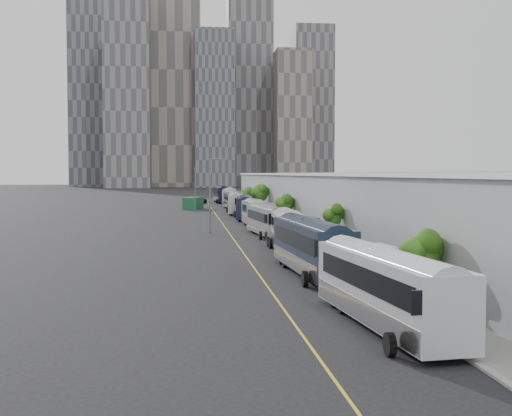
{
  "coord_description": "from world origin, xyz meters",
  "views": [
    {
      "loc": [
        -6.53,
        -23.44,
        7.11
      ],
      "look_at": [
        1.69,
        52.24,
        3.0
      ],
      "focal_mm": 45.0,
      "sensor_mm": 36.0,
      "label": 1
    }
  ],
  "objects": [
    {
      "name": "tree_3",
      "position": [
        5.48,
        81.72,
        4.02
      ],
      "size": [
        2.64,
        2.64,
        5.35
      ],
      "color": "black",
      "rests_on": "ground"
    },
    {
      "name": "street_lamp_far",
      "position": [
        -4.81,
        90.81,
        4.98
      ],
      "size": [
        2.04,
        0.22,
        8.59
      ],
      "color": "#59595E",
      "rests_on": "ground"
    },
    {
      "name": "tree_4",
      "position": [
        5.48,
        102.97,
        3.07
      ],
      "size": [
        2.65,
        2.65,
        4.4
      ],
      "color": "black",
      "rests_on": "ground"
    },
    {
      "name": "depot",
      "position": [
        12.99,
        55.0,
        3.51
      ],
      "size": [
        12.45,
        160.4,
        7.2
      ],
      "color": "gray",
      "rests_on": "ground"
    },
    {
      "name": "bus_4",
      "position": [
        2.78,
        60.34,
        1.53
      ],
      "size": [
        3.21,
        12.53,
        3.63
      ],
      "rotation": [
        0.0,
        0.0,
        0.06
      ],
      "color": "#91949A",
      "rests_on": "ground"
    },
    {
      "name": "bus_7",
      "position": [
        2.63,
        102.87,
        1.6
      ],
      "size": [
        3.21,
        13.06,
        3.79
      ],
      "rotation": [
        0.0,
        0.0,
        0.05
      ],
      "color": "gray",
      "rests_on": "ground"
    },
    {
      "name": "bus_0",
      "position": [
        2.53,
        4.89,
        1.55
      ],
      "size": [
        3.7,
        12.74,
        3.67
      ],
      "rotation": [
        0.0,
        0.0,
        0.09
      ],
      "color": "silver",
      "rests_on": "ground"
    },
    {
      "name": "bus_8",
      "position": [
        2.79,
        116.83,
        1.65
      ],
      "size": [
        3.88,
        13.53,
        3.9
      ],
      "rotation": [
        0.0,
        0.0,
        -0.09
      ],
      "color": "silver",
      "rests_on": "ground"
    },
    {
      "name": "lane_line",
      "position": [
        -1.5,
        55.0,
        0.01
      ],
      "size": [
        0.12,
        160.0,
        0.02
      ],
      "primitive_type": "cube",
      "color": "gold",
      "rests_on": "ground"
    },
    {
      "name": "sidewalk",
      "position": [
        9.0,
        55.0,
        0.06
      ],
      "size": [
        10.0,
        170.0,
        0.12
      ],
      "primitive_type": "cube",
      "color": "gray",
      "rests_on": "ground"
    },
    {
      "name": "tree_0",
      "position": [
        5.79,
        9.23,
        2.93
      ],
      "size": [
        2.03,
        2.03,
        3.96
      ],
      "color": "black",
      "rests_on": "ground"
    },
    {
      "name": "ground",
      "position": [
        0.0,
        0.0,
        0.0
      ],
      "size": [
        800.0,
        800.0,
        0.0
      ],
      "primitive_type": "plane",
      "color": "black",
      "rests_on": "ground"
    },
    {
      "name": "bus_3",
      "position": [
        2.55,
        48.85,
        1.49
      ],
      "size": [
        3.51,
        12.25,
        3.53
      ],
      "rotation": [
        0.0,
        0.0,
        0.09
      ],
      "color": "gray",
      "rests_on": "ground"
    },
    {
      "name": "tree_2",
      "position": [
        5.71,
        56.49,
        3.26
      ],
      "size": [
        2.18,
        2.18,
        4.36
      ],
      "color": "black",
      "rests_on": "ground"
    },
    {
      "name": "shipping_container",
      "position": [
        -5.22,
        104.86,
        1.18
      ],
      "size": [
        4.32,
        7.05,
        2.36
      ],
      "primitive_type": "cube",
      "rotation": [
        0.0,
        0.0,
        -0.27
      ],
      "color": "#16482A",
      "rests_on": "ground"
    },
    {
      "name": "bus_5",
      "position": [
        2.47,
        75.86,
        1.54
      ],
      "size": [
        3.68,
        12.69,
        3.66
      ],
      "rotation": [
        0.0,
        0.0,
        -0.09
      ],
      "color": "black",
      "rests_on": "ground"
    },
    {
      "name": "bus_1",
      "position": [
        2.17,
        20.66,
        1.66
      ],
      "size": [
        3.5,
        13.59,
        3.93
      ],
      "rotation": [
        0.0,
        0.0,
        0.06
      ],
      "color": "#172134",
      "rests_on": "ground"
    },
    {
      "name": "bus_2",
      "position": [
        2.64,
        33.22,
        1.57
      ],
      "size": [
        3.52,
        12.89,
        3.72
      ],
      "rotation": [
        0.0,
        0.0,
        -0.08
      ],
      "color": "#BAB9BC",
      "rests_on": "ground"
    },
    {
      "name": "bus_6",
      "position": [
        2.08,
        89.21,
        1.53
      ],
      "size": [
        3.5,
        12.6,
        3.64
      ],
      "rotation": [
        0.0,
        0.0,
        -0.08
      ],
      "color": "#B3B3B5",
      "rests_on": "ground"
    },
    {
      "name": "suv",
      "position": [
        -3.44,
        130.45,
        0.79
      ],
      "size": [
        3.83,
        6.11,
        1.58
      ],
      "primitive_type": "imported",
      "rotation": [
        0.0,
        0.0,
        0.23
      ],
      "color": "black",
      "rests_on": "ground"
    },
    {
      "name": "street_lamp_near",
      "position": [
        -3.6,
        52.52,
        5.16
      ],
      "size": [
        2.04,
        0.22,
        8.95
      ],
      "color": "#59595E",
      "rests_on": "ground"
    },
    {
      "name": "skyline",
      "position": [
        -2.9,
        324.16,
        50.85
      ],
      "size": [
        145.0,
        64.0,
        120.0
      ],
      "color": "slate",
      "rests_on": "ground"
    },
    {
      "name": "tree_1",
      "position": [
        6.08,
        30.84,
        3.33
      ],
      "size": [
        1.44,
        1.44,
        4.11
      ],
      "color": "black",
      "rests_on": "ground"
    },
    {
      "name": "bus_9",
      "position": [
        1.92,
        132.86,
        1.73
      ],
      "size": [
        3.45,
        14.13,
        4.1
      ],
      "rotation": [
        0.0,
        0.0,
        0.04
      ],
      "color": "black",
      "rests_on": "ground"
    }
  ]
}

